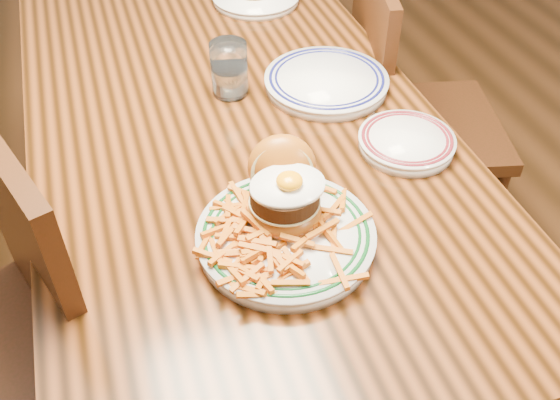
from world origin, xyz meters
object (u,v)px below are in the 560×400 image
object	(u,v)px
side_plate	(407,141)
table	(232,143)
chair_right	(405,114)
main_plate	(285,220)

from	to	relation	value
side_plate	table	bearing A→B (deg)	153.67
chair_right	main_plate	bearing A→B (deg)	60.75
chair_right	table	bearing A→B (deg)	33.88
main_plate	side_plate	size ratio (longest dim) A/B	1.61
table	chair_right	distance (m)	0.62
side_plate	main_plate	bearing A→B (deg)	-141.08
chair_right	main_plate	xyz separation A→B (m)	(-0.56, -0.59, 0.30)
main_plate	side_plate	bearing A→B (deg)	41.83
main_plate	side_plate	distance (m)	0.35
table	chair_right	bearing A→B (deg)	19.72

